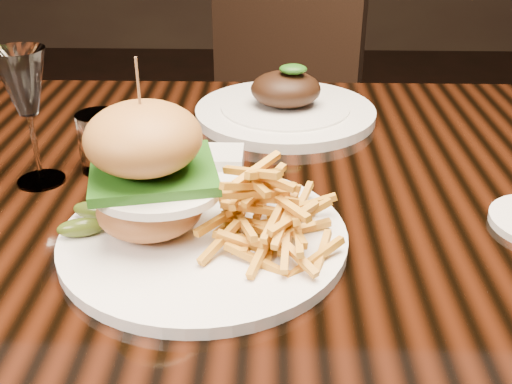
{
  "coord_description": "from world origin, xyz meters",
  "views": [
    {
      "loc": [
        0.02,
        -0.76,
        1.14
      ],
      "look_at": [
        0.01,
        -0.15,
        0.81
      ],
      "focal_mm": 42.0,
      "sensor_mm": 36.0,
      "label": 1
    }
  ],
  "objects_px": {
    "far_dish": "(285,107)",
    "burger_plate": "(198,198)",
    "wine_glass": "(24,87)",
    "dining_table": "(254,226)",
    "chair_far": "(269,105)"
  },
  "relations": [
    {
      "from": "burger_plate",
      "to": "chair_far",
      "type": "distance_m",
      "value": 1.08
    },
    {
      "from": "dining_table",
      "to": "far_dish",
      "type": "bearing_deg",
      "value": 79.15
    },
    {
      "from": "dining_table",
      "to": "far_dish",
      "type": "height_order",
      "value": "far_dish"
    },
    {
      "from": "burger_plate",
      "to": "far_dish",
      "type": "xyz_separation_m",
      "value": [
        0.11,
        0.41,
        -0.04
      ]
    },
    {
      "from": "wine_glass",
      "to": "chair_far",
      "type": "relative_size",
      "value": 0.2
    },
    {
      "from": "dining_table",
      "to": "burger_plate",
      "type": "xyz_separation_m",
      "value": [
        -0.06,
        -0.16,
        0.14
      ]
    },
    {
      "from": "far_dish",
      "to": "chair_far",
      "type": "distance_m",
      "value": 0.68
    },
    {
      "from": "dining_table",
      "to": "far_dish",
      "type": "relative_size",
      "value": 4.98
    },
    {
      "from": "far_dish",
      "to": "burger_plate",
      "type": "bearing_deg",
      "value": -104.59
    },
    {
      "from": "wine_glass",
      "to": "chair_far",
      "type": "xyz_separation_m",
      "value": [
        0.32,
        0.9,
        -0.35
      ]
    },
    {
      "from": "burger_plate",
      "to": "chair_far",
      "type": "xyz_separation_m",
      "value": [
        0.08,
        1.05,
        -0.27
      ]
    },
    {
      "from": "burger_plate",
      "to": "wine_glass",
      "type": "relative_size",
      "value": 1.79
    },
    {
      "from": "wine_glass",
      "to": "far_dish",
      "type": "xyz_separation_m",
      "value": [
        0.35,
        0.26,
        -0.12
      ]
    },
    {
      "from": "burger_plate",
      "to": "far_dish",
      "type": "bearing_deg",
      "value": 74.85
    },
    {
      "from": "dining_table",
      "to": "burger_plate",
      "type": "bearing_deg",
      "value": -110.05
    }
  ]
}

